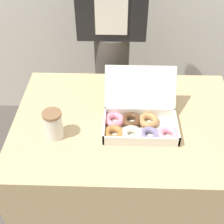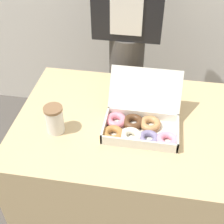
{
  "view_description": "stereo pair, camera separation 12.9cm",
  "coord_description": "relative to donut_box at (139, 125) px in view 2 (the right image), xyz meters",
  "views": [
    {
      "loc": [
        -0.04,
        -1.07,
        1.74
      ],
      "look_at": [
        -0.07,
        -0.09,
        0.9
      ],
      "focal_mm": 50.0,
      "sensor_mm": 36.0,
      "label": 1
    },
    {
      "loc": [
        0.09,
        -1.06,
        1.74
      ],
      "look_at": [
        -0.07,
        -0.09,
        0.9
      ],
      "focal_mm": 50.0,
      "sensor_mm": 36.0,
      "label": 2
    }
  ],
  "objects": [
    {
      "name": "person_customer",
      "position": [
        -0.13,
        0.66,
        0.12
      ],
      "size": [
        0.39,
        0.21,
        1.68
      ],
      "color": "#4C4742",
      "rests_on": "ground_plane"
    },
    {
      "name": "table",
      "position": [
        -0.05,
        0.06,
        -0.42
      ],
      "size": [
        1.05,
        0.75,
        0.77
      ],
      "color": "tan",
      "rests_on": "ground_plane"
    },
    {
      "name": "ground_plane",
      "position": [
        -0.05,
        0.06,
        -0.81
      ],
      "size": [
        14.0,
        14.0,
        0.0
      ],
      "primitive_type": "plane",
      "color": "#4C4742"
    },
    {
      "name": "donut_box",
      "position": [
        0.0,
        0.0,
        0.0
      ],
      "size": [
        0.36,
        0.32,
        0.21
      ],
      "color": "silver",
      "rests_on": "table"
    },
    {
      "name": "coffee_cup",
      "position": [
        -0.36,
        -0.06,
        0.03
      ],
      "size": [
        0.08,
        0.08,
        0.13
      ],
      "color": "silver",
      "rests_on": "table"
    }
  ]
}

